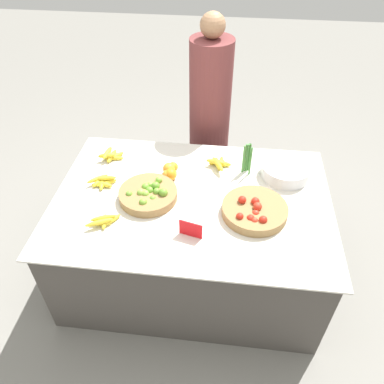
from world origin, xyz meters
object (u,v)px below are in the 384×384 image
object	(u,v)px
metal_bowl	(285,170)
tomato_basket	(254,210)
lime_bowl	(149,194)
vendor_person	(209,121)
price_sign	(191,229)

from	to	relation	value
metal_bowl	tomato_basket	bearing A→B (deg)	-117.57
lime_bowl	vendor_person	size ratio (longest dim) A/B	0.23
lime_bowl	vendor_person	world-z (taller)	vendor_person
tomato_basket	vendor_person	bearing A→B (deg)	108.75
tomato_basket	price_sign	distance (m)	0.41
lime_bowl	price_sign	size ratio (longest dim) A/B	2.72
lime_bowl	metal_bowl	size ratio (longest dim) A/B	1.13
lime_bowl	metal_bowl	bearing A→B (deg)	20.89
lime_bowl	price_sign	xyz separation A→B (m)	(0.29, -0.28, 0.02)
metal_bowl	price_sign	xyz separation A→B (m)	(-0.55, -0.60, 0.01)
metal_bowl	price_sign	size ratio (longest dim) A/B	2.42
price_sign	metal_bowl	bearing A→B (deg)	61.25
lime_bowl	tomato_basket	world-z (taller)	same
price_sign	vendor_person	size ratio (longest dim) A/B	0.09
lime_bowl	price_sign	bearing A→B (deg)	-43.49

